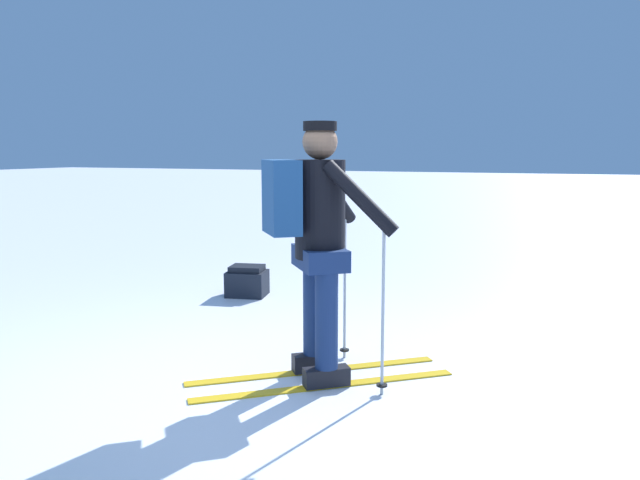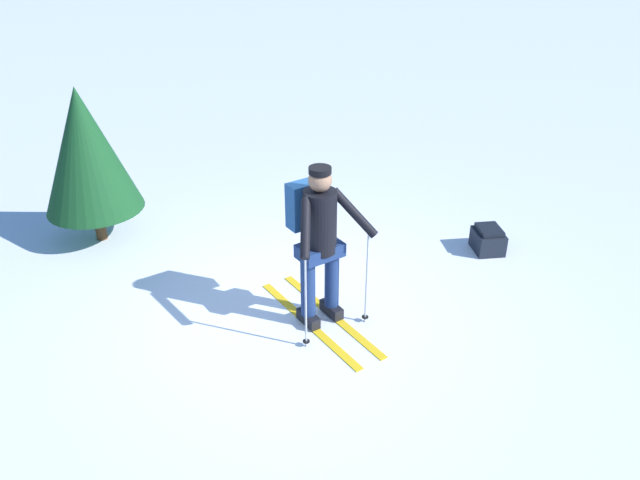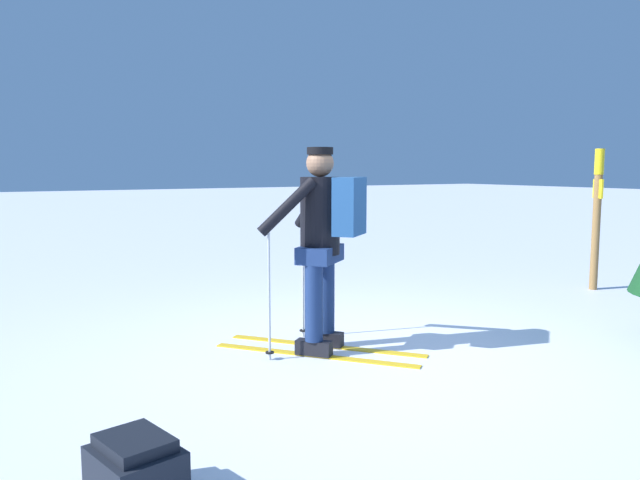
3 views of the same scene
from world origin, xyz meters
name	(u,v)px [view 2 (image 2 of 3)]	position (x,y,z in m)	size (l,w,h in m)	color
ground_plane	(295,306)	(0.00, 0.00, 0.00)	(80.00, 80.00, 0.00)	white
skier	(318,235)	(-0.19, -0.27, 1.00)	(1.63, 1.42, 1.72)	gold
dropped_backpack	(488,240)	(1.42, -2.27, 0.15)	(0.47, 0.42, 0.32)	black
pine_tree	(86,150)	(1.33, 2.69, 1.22)	(1.20, 1.20, 2.00)	#4C331E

